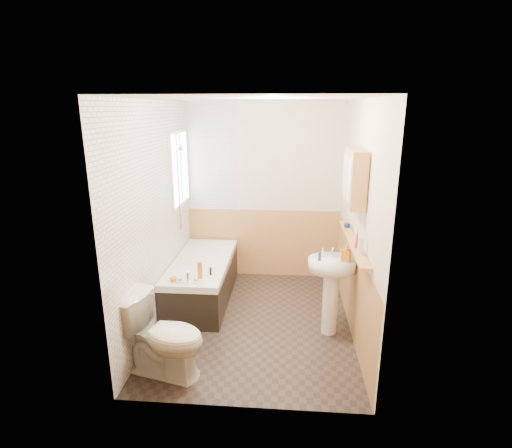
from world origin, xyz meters
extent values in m
plane|color=black|center=(0.00, 0.00, 0.00)|extent=(2.80, 2.80, 0.00)
plane|color=white|center=(0.00, 0.00, 2.50)|extent=(2.80, 2.80, 0.00)
cube|color=beige|center=(0.00, 1.41, 1.25)|extent=(2.20, 0.02, 2.50)
cube|color=beige|center=(0.00, -1.41, 1.25)|extent=(2.20, 0.02, 2.50)
cube|color=beige|center=(-1.11, 0.00, 1.25)|extent=(0.02, 2.80, 2.50)
cube|color=beige|center=(1.11, 0.00, 1.25)|extent=(0.02, 2.80, 2.50)
cube|color=tan|center=(1.09, 0.00, 0.50)|extent=(0.01, 2.80, 1.00)
cube|color=tan|center=(0.00, -1.39, 0.50)|extent=(2.20, 0.01, 1.00)
cube|color=tan|center=(0.00, 1.39, 0.50)|extent=(2.20, 0.01, 1.00)
cube|color=white|center=(-1.09, 0.00, 1.25)|extent=(0.01, 2.80, 2.50)
cube|color=white|center=(-0.73, 1.39, 1.75)|extent=(0.75, 0.01, 1.50)
cube|color=white|center=(-1.07, 0.95, 1.65)|extent=(0.03, 0.79, 0.99)
cube|color=white|center=(-1.05, 0.95, 1.65)|extent=(0.01, 0.70, 0.90)
cube|color=white|center=(-1.05, 0.95, 1.65)|extent=(0.01, 0.04, 0.90)
cube|color=black|center=(-0.73, 0.54, 0.23)|extent=(0.70, 1.63, 0.46)
cube|color=white|center=(-0.73, 0.54, 0.50)|extent=(0.70, 1.63, 0.08)
cube|color=white|center=(-0.73, 0.54, 0.49)|extent=(0.56, 1.49, 0.04)
cylinder|color=silver|center=(-0.73, -0.18, 0.61)|extent=(0.04, 0.04, 0.14)
sphere|color=silver|center=(-0.82, -0.18, 0.58)|extent=(0.06, 0.06, 0.06)
sphere|color=silver|center=(-0.64, -0.18, 0.58)|extent=(0.06, 0.06, 0.06)
cylinder|color=silver|center=(-1.05, 0.77, 1.51)|extent=(0.02, 0.02, 1.28)
cylinder|color=silver|center=(-1.05, 0.77, 0.93)|extent=(0.05, 0.05, 0.02)
cylinder|color=silver|center=(-1.05, 0.77, 2.10)|extent=(0.05, 0.05, 0.02)
cylinder|color=silver|center=(-1.00, 0.77, 1.94)|extent=(0.07, 0.09, 0.09)
imported|color=white|center=(-0.76, -1.00, 0.39)|extent=(0.88, 0.62, 0.77)
cylinder|color=white|center=(0.84, -0.16, 0.35)|extent=(0.17, 0.17, 0.71)
ellipsoid|color=white|center=(0.84, -0.16, 0.81)|extent=(0.51, 0.41, 0.14)
cylinder|color=silver|center=(0.74, -0.06, 0.92)|extent=(0.03, 0.03, 0.08)
cylinder|color=silver|center=(0.94, -0.06, 0.92)|extent=(0.03, 0.03, 0.08)
cylinder|color=silver|center=(0.84, -0.08, 0.95)|extent=(0.02, 0.11, 0.09)
cube|color=tan|center=(1.04, -0.16, 1.07)|extent=(0.10, 1.52, 0.03)
cube|color=tan|center=(1.02, -0.14, 1.74)|extent=(0.15, 0.62, 0.56)
cube|color=silver|center=(0.94, -0.29, 1.74)|extent=(0.01, 0.24, 0.42)
cube|color=silver|center=(0.94, 0.01, 1.74)|extent=(0.01, 0.24, 0.42)
cylinder|color=silver|center=(1.04, -0.57, 1.17)|extent=(0.06, 0.06, 0.17)
cone|color=maroon|center=(1.04, -0.38, 1.19)|extent=(0.05, 0.05, 0.20)
cylinder|color=navy|center=(1.04, 0.32, 1.11)|extent=(0.09, 0.09, 0.05)
imported|color=orange|center=(0.97, -0.22, 0.92)|extent=(0.15, 0.21, 0.09)
cylinder|color=#19339E|center=(0.70, -0.22, 0.92)|extent=(0.04, 0.04, 0.10)
cube|color=orange|center=(-0.62, -0.04, 0.64)|extent=(0.06, 0.04, 0.19)
cylinder|color=orange|center=(-0.91, -0.14, 0.57)|extent=(0.09, 0.09, 0.05)
cylinder|color=black|center=(-0.52, 0.07, 0.59)|extent=(0.03, 0.03, 0.09)
camera|label=1|loc=(0.35, -4.16, 2.41)|focal=28.00mm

